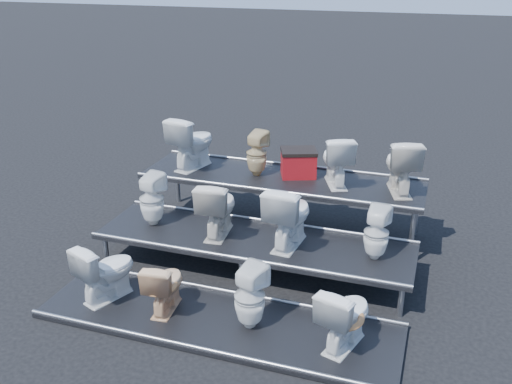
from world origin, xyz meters
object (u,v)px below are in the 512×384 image
(toilet_11, at_px, (401,165))
(red_crate, at_px, (298,164))
(toilet_8, at_px, (192,142))
(toilet_0, at_px, (106,270))
(toilet_3, at_px, (345,315))
(toilet_9, at_px, (257,153))
(toilet_6, at_px, (289,215))
(toilet_4, at_px, (152,199))
(toilet_2, at_px, (250,297))
(toilet_7, at_px, (376,233))
(toilet_1, at_px, (165,285))
(toilet_5, at_px, (218,207))
(toilet_10, at_px, (336,160))

(toilet_11, distance_m, red_crate, 1.53)
(toilet_8, distance_m, toilet_11, 3.16)
(toilet_0, relative_size, toilet_3, 1.01)
(toilet_9, bearing_deg, toilet_0, 79.93)
(toilet_6, relative_size, red_crate, 1.68)
(toilet_4, relative_size, red_crate, 1.48)
(toilet_4, bearing_deg, toilet_6, -169.54)
(toilet_8, bearing_deg, toilet_2, 138.65)
(toilet_6, relative_size, toilet_11, 1.07)
(toilet_7, relative_size, toilet_11, 0.86)
(toilet_1, distance_m, toilet_8, 2.86)
(toilet_0, xyz_separation_m, toilet_7, (3.02, 1.30, 0.37))
(toilet_1, bearing_deg, toilet_0, -5.31)
(toilet_4, relative_size, toilet_9, 1.09)
(toilet_5, bearing_deg, toilet_3, 141.03)
(toilet_3, height_order, toilet_9, toilet_9)
(toilet_0, xyz_separation_m, toilet_8, (-0.01, 2.60, 0.84))
(toilet_4, xyz_separation_m, toilet_6, (1.96, 0.00, 0.05))
(toilet_11, bearing_deg, toilet_2, 46.41)
(toilet_2, relative_size, red_crate, 1.52)
(toilet_1, relative_size, toilet_7, 0.95)
(toilet_1, bearing_deg, toilet_6, -136.26)
(toilet_7, xyz_separation_m, toilet_9, (-1.98, 1.30, 0.40))
(toilet_4, xyz_separation_m, toilet_8, (0.04, 1.30, 0.44))
(toilet_5, relative_size, toilet_11, 0.99)
(toilet_1, distance_m, red_crate, 2.97)
(toilet_3, bearing_deg, toilet_11, -78.48)
(toilet_1, xyz_separation_m, red_crate, (0.86, 2.76, 0.66))
(toilet_1, relative_size, red_crate, 1.29)
(toilet_5, height_order, toilet_11, toilet_11)
(toilet_6, relative_size, toilet_7, 1.24)
(toilet_5, height_order, toilet_10, toilet_10)
(toilet_3, height_order, toilet_11, toilet_11)
(toilet_7, bearing_deg, red_crate, -38.61)
(toilet_0, bearing_deg, toilet_7, -135.17)
(toilet_8, height_order, toilet_9, toilet_8)
(toilet_1, relative_size, toilet_8, 0.79)
(toilet_2, bearing_deg, toilet_7, -114.85)
(toilet_5, relative_size, toilet_8, 0.94)
(toilet_10, distance_m, red_crate, 0.65)
(toilet_0, height_order, toilet_10, toilet_10)
(toilet_5, distance_m, toilet_11, 2.60)
(toilet_0, bearing_deg, toilet_3, -158.45)
(toilet_10, bearing_deg, toilet_4, 7.23)
(toilet_0, bearing_deg, toilet_4, -66.26)
(toilet_8, bearing_deg, toilet_4, 101.69)
(toilet_1, distance_m, toilet_3, 2.11)
(toilet_9, xyz_separation_m, toilet_10, (1.20, 0.00, 0.03))
(toilet_8, height_order, toilet_10, toilet_8)
(toilet_10, bearing_deg, toilet_2, 58.69)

